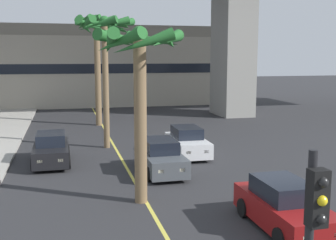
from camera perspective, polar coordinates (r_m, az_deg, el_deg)
name	(u,v)px	position (r m, az deg, el deg)	size (l,w,h in m)	color
lane_stripe_center	(122,160)	(22.39, -6.16, -5.43)	(0.14, 56.00, 0.01)	#DBCC4C
pier_building_backdrop	(89,66)	(48.99, -10.59, 7.12)	(31.49, 8.04, 8.72)	#BCB29E
car_queue_front	(284,207)	(14.02, 15.34, -11.23)	(1.84, 4.10, 1.56)	maroon
car_queue_second	(161,157)	(19.86, -0.99, -5.06)	(1.84, 4.10, 1.56)	#4C5156
car_queue_third	(51,150)	(22.30, -15.47, -3.86)	(1.85, 4.11, 1.56)	black
car_queue_fourth	(187,142)	(23.33, 2.59, -3.02)	(1.92, 4.15, 1.56)	white
palm_tree_near_median	(97,39)	(33.60, -9.59, 10.76)	(3.38, 3.41, 8.56)	brown
palm_tree_mid_median	(105,37)	(25.09, -8.51, 11.06)	(3.52, 3.58, 7.71)	brown
palm_tree_far_median	(139,64)	(15.26, -3.92, 7.59)	(3.33, 3.30, 6.46)	brown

